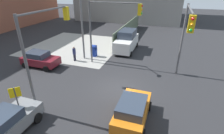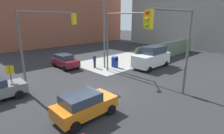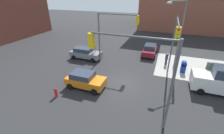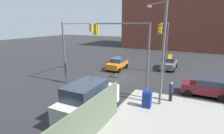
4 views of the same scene
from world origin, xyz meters
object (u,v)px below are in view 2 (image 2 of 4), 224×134
smokestack (106,13)px  mailbox_blue (115,61)px  traffic_signal_se_corner (176,38)px  van_white_delivery (152,57)px  street_lamp_corner (104,29)px  hatchback_orange (84,105)px  pedestrian_crossing (95,61)px  hatchback_maroon (65,61)px  traffic_signal_ne_corner (121,31)px  traffic_signal_nw_corner (45,34)px

smokestack → mailbox_blue: (-21.15, -25.00, -6.61)m
traffic_signal_se_corner → van_white_delivery: size_ratio=1.20×
smokestack → street_lamp_corner: 33.28m
hatchback_orange → pedestrian_crossing: 11.19m
hatchback_orange → pedestrian_crossing: pedestrian_crossing is taller
hatchback_orange → hatchback_maroon: same height
pedestrian_crossing → van_white_delivery: bearing=-4.5°
smokestack → hatchback_orange: (-30.61, -31.84, -6.53)m
smokestack → pedestrian_crossing: bearing=-134.6°
traffic_signal_ne_corner → mailbox_blue: 4.93m
traffic_signal_nw_corner → hatchback_orange: size_ratio=1.67×
mailbox_blue → smokestack: bearing=49.8°
smokestack → hatchback_orange: smokestack is taller
hatchback_orange → van_white_delivery: van_white_delivery is taller
mailbox_blue → van_white_delivery: (3.28, -3.20, 0.52)m
traffic_signal_nw_corner → traffic_signal_se_corner: same height
smokestack → street_lamp_corner: smokestack is taller
traffic_signal_se_corner → hatchback_maroon: bearing=92.7°
mailbox_blue → pedestrian_crossing: (-2.00, 1.50, 0.11)m
traffic_signal_nw_corner → hatchback_orange: 7.41m
van_white_delivery → street_lamp_corner: bearing=140.5°
traffic_signal_ne_corner → van_white_delivery: traffic_signal_ne_corner is taller
hatchback_maroon → van_white_delivery: bearing=-43.2°
traffic_signal_se_corner → traffic_signal_ne_corner: same height
street_lamp_corner → hatchback_orange: (-8.20, -7.38, -3.86)m
traffic_signal_ne_corner → mailbox_blue: (1.70, 2.55, -3.86)m
smokestack → traffic_signal_ne_corner: (-22.85, -27.55, -2.75)m
traffic_signal_ne_corner → mailbox_blue: traffic_signal_ne_corner is taller
mailbox_blue → hatchback_maroon: size_ratio=0.37×
street_lamp_corner → pedestrian_crossing: (-0.74, 0.96, -3.83)m
smokestack → traffic_signal_nw_corner: size_ratio=2.27×
van_white_delivery → traffic_signal_nw_corner: bearing=167.3°
traffic_signal_se_corner → traffic_signal_ne_corner: 7.29m
hatchback_maroon → traffic_signal_nw_corner: bearing=-132.1°
street_lamp_corner → hatchback_maroon: (-3.26, 3.60, -3.86)m
mailbox_blue → traffic_signal_nw_corner: bearing=-176.7°
hatchback_orange → van_white_delivery: (12.74, 3.64, 0.44)m
traffic_signal_se_corner → hatchback_maroon: size_ratio=1.69×
smokestack → traffic_signal_se_corner: smokestack is taller
traffic_signal_se_corner → street_lamp_corner: size_ratio=0.81×
traffic_signal_ne_corner → hatchback_orange: size_ratio=1.67×
traffic_signal_nw_corner → traffic_signal_ne_corner: size_ratio=1.00×
hatchback_orange → van_white_delivery: bearing=15.9°
mailbox_blue → pedestrian_crossing: 2.50m
traffic_signal_nw_corner → street_lamp_corner: (7.46, 1.04, 0.09)m
traffic_signal_se_corner → hatchback_orange: size_ratio=1.67×
street_lamp_corner → traffic_signal_nw_corner: bearing=-172.1°
traffic_signal_ne_corner → street_lamp_corner: (0.44, 3.09, 0.08)m
street_lamp_corner → traffic_signal_se_corner: bearing=-104.6°
pedestrian_crossing → smokestack: bearing=82.7°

